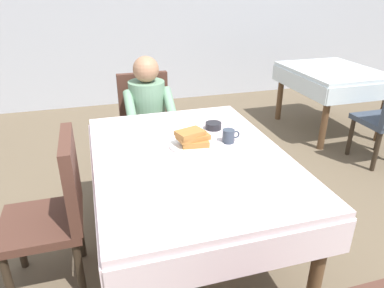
{
  "coord_description": "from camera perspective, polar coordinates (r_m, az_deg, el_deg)",
  "views": [
    {
      "loc": [
        -0.51,
        -1.79,
        1.67
      ],
      "look_at": [
        0.02,
        0.03,
        0.79
      ],
      "focal_mm": 33.31,
      "sensor_mm": 36.0,
      "label": 1
    }
  ],
  "objects": [
    {
      "name": "bowl_butter",
      "position": [
        2.43,
        3.44,
        2.94
      ],
      "size": [
        0.11,
        0.11,
        0.04
      ],
      "primitive_type": "cylinder",
      "color": "black",
      "rests_on": "dining_table_main"
    },
    {
      "name": "fork_left_of_plate",
      "position": [
        2.12,
        -4.77,
        -1.15
      ],
      "size": [
        0.02,
        0.18,
        0.0
      ],
      "primitive_type": "cube",
      "rotation": [
        0.0,
        0.0,
        1.51
      ],
      "color": "silver",
      "rests_on": "dining_table_main"
    },
    {
      "name": "chair_left_side",
      "position": [
        2.14,
        -20.84,
        -9.19
      ],
      "size": [
        0.45,
        0.44,
        0.93
      ],
      "rotation": [
        0.0,
        0.0,
        1.57
      ],
      "color": "#4C2D23",
      "rests_on": "ground"
    },
    {
      "name": "syrup_pitcher",
      "position": [
        2.22,
        -5.78,
        1.03
      ],
      "size": [
        0.08,
        0.08,
        0.07
      ],
      "color": "silver",
      "rests_on": "dining_table_main"
    },
    {
      "name": "plate_breakfast",
      "position": [
        2.18,
        0.01,
        -0.19
      ],
      "size": [
        0.28,
        0.28,
        0.02
      ],
      "primitive_type": "cylinder",
      "color": "white",
      "rests_on": "dining_table_main"
    },
    {
      "name": "napkin_folded",
      "position": [
        2.0,
        -7.08,
        -2.85
      ],
      "size": [
        0.17,
        0.13,
        0.01
      ],
      "primitive_type": "cube",
      "rotation": [
        0.0,
        0.0,
        -0.03
      ],
      "color": "white",
      "rests_on": "dining_table_main"
    },
    {
      "name": "breakfast_stack",
      "position": [
        2.15,
        0.14,
        1.02
      ],
      "size": [
        0.22,
        0.16,
        0.09
      ],
      "color": "#A36B33",
      "rests_on": "plate_breakfast"
    },
    {
      "name": "knife_right_of_plate",
      "position": [
        2.22,
        4.88,
        0.06
      ],
      "size": [
        0.02,
        0.2,
        0.0
      ],
      "primitive_type": "cube",
      "rotation": [
        0.0,
        0.0,
        1.62
      ],
      "color": "silver",
      "rests_on": "dining_table_main"
    },
    {
      "name": "cup_coffee",
      "position": [
        2.23,
        5.9,
        1.29
      ],
      "size": [
        0.11,
        0.08,
        0.08
      ],
      "color": "#333D4C",
      "rests_on": "dining_table_main"
    },
    {
      "name": "spoon_near_edge",
      "position": [
        1.88,
        3.51,
        -4.66
      ],
      "size": [
        0.15,
        0.02,
        0.0
      ],
      "primitive_type": "cube",
      "rotation": [
        0.0,
        0.0,
        -0.05
      ],
      "color": "silver",
      "rests_on": "dining_table_main"
    },
    {
      "name": "chair_diner",
      "position": [
        3.2,
        -7.34,
        3.85
      ],
      "size": [
        0.44,
        0.45,
        0.93
      ],
      "rotation": [
        0.0,
        0.0,
        3.14
      ],
      "color": "#4C2D23",
      "rests_on": "ground"
    },
    {
      "name": "diner_person",
      "position": [
        3.01,
        -6.99,
        5.29
      ],
      "size": [
        0.4,
        0.43,
        1.12
      ],
      "rotation": [
        0.0,
        0.0,
        3.14
      ],
      "color": "gray",
      "rests_on": "ground"
    },
    {
      "name": "dining_table_main",
      "position": [
        2.12,
        -0.31,
        -3.81
      ],
      "size": [
        1.12,
        1.52,
        0.74
      ],
      "color": "silver",
      "rests_on": "ground"
    },
    {
      "name": "background_table_far",
      "position": [
        4.47,
        21.47,
        9.67
      ],
      "size": [
        0.92,
        1.12,
        0.74
      ],
      "color": "silver",
      "rests_on": "ground"
    },
    {
      "name": "ground_plane",
      "position": [
        2.5,
        -0.28,
        -16.98
      ],
      "size": [
        14.0,
        14.0,
        0.0
      ],
      "primitive_type": "plane",
      "color": "brown"
    }
  ]
}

